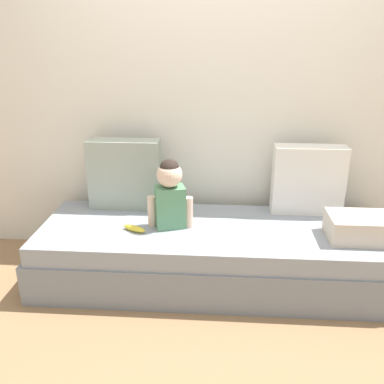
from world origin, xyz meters
The scene contains 8 objects.
ground_plane centered at (0.00, 0.00, 0.00)m, with size 12.00×12.00×0.00m, color #93704C.
back_wall centered at (0.00, 0.54, 1.14)m, with size 5.62×0.10×2.28m, color silver.
couch centered at (0.00, 0.00, 0.20)m, with size 2.42×0.82×0.40m.
throw_pillow_left centered at (-0.66, 0.31, 0.66)m, with size 0.52×0.16×0.52m, color #99A393.
throw_pillow_right centered at (0.66, 0.31, 0.65)m, with size 0.50×0.16×0.49m, color silver.
toddler centered at (-0.29, -0.01, 0.65)m, with size 0.31×0.18×0.47m.
banana centered at (-0.52, -0.10, 0.42)m, with size 0.17×0.04×0.04m, color yellow.
folded_blanket centered at (0.93, -0.10, 0.48)m, with size 0.40×0.28×0.16m, color beige.
Camera 1 is at (0.04, -2.57, 1.63)m, focal length 39.19 mm.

